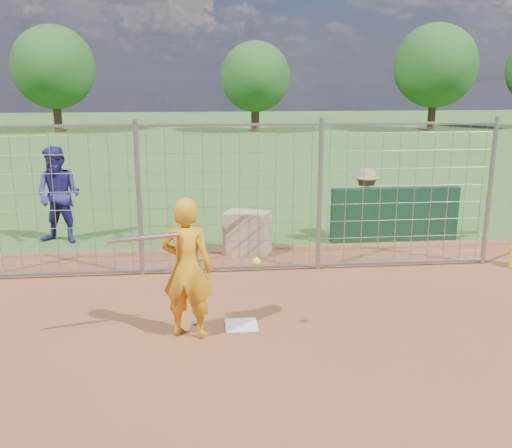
{
  "coord_description": "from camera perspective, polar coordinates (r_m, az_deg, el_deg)",
  "views": [
    {
      "loc": [
        -0.51,
        -7.25,
        3.23
      ],
      "look_at": [
        0.3,
        0.8,
        1.15
      ],
      "focal_mm": 40.0,
      "sensor_mm": 36.0,
      "label": 1
    }
  ],
  "objects": [
    {
      "name": "dugout_wall",
      "position": [
        11.84,
        13.69,
        0.92
      ],
      "size": [
        2.6,
        0.2,
        1.1
      ],
      "primitive_type": "cube",
      "color": "#11381E",
      "rests_on": "ground"
    },
    {
      "name": "backstop_fence",
      "position": [
        9.47,
        -2.54,
        2.39
      ],
      "size": [
        9.08,
        0.08,
        2.6
      ],
      "color": "gray",
      "rests_on": "ground"
    },
    {
      "name": "equipment_in_play",
      "position": [
        6.89,
        -8.47,
        -1.97
      ],
      "size": [
        1.83,
        0.28,
        0.44
      ],
      "color": "silver",
      "rests_on": "ground"
    },
    {
      "name": "bystander_c",
      "position": [
        11.87,
        10.89,
        2.01
      ],
      "size": [
        0.99,
        0.61,
        1.47
      ],
      "primitive_type": "imported",
      "rotation": [
        0.0,
        0.0,
        3.07
      ],
      "color": "olive",
      "rests_on": "ground"
    },
    {
      "name": "equipment_bin",
      "position": [
        10.71,
        -0.88,
        -0.91
      ],
      "size": [
        0.95,
        0.82,
        0.8
      ],
      "primitive_type": "cube",
      "rotation": [
        0.0,
        0.0,
        -0.4
      ],
      "color": "tan",
      "rests_on": "ground"
    },
    {
      "name": "bystander_a",
      "position": [
        11.97,
        -19.11,
        2.72
      ],
      "size": [
        1.11,
        0.97,
        1.93
      ],
      "primitive_type": "imported",
      "rotation": [
        0.0,
        0.0,
        -0.29
      ],
      "color": "navy",
      "rests_on": "ground"
    },
    {
      "name": "home_plate",
      "position": [
        7.77,
        -1.48,
        -10.08
      ],
      "size": [
        0.43,
        0.43,
        0.02
      ],
      "primitive_type": "cube",
      "color": "silver",
      "rests_on": "ground"
    },
    {
      "name": "tree_line",
      "position": [
        35.57,
        0.11,
        15.18
      ],
      "size": [
        44.66,
        6.72,
        6.48
      ],
      "color": "#3F2B19",
      "rests_on": "ground"
    },
    {
      "name": "batter",
      "position": [
        7.22,
        -6.91,
        -4.41
      ],
      "size": [
        0.77,
        0.62,
        1.83
      ],
      "primitive_type": "imported",
      "rotation": [
        0.0,
        0.0,
        2.84
      ],
      "color": "orange",
      "rests_on": "ground"
    },
    {
      "name": "ground",
      "position": [
        7.95,
        -1.59,
        -9.55
      ],
      "size": [
        100.0,
        100.0,
        0.0
      ],
      "primitive_type": "plane",
      "color": "#2D591E",
      "rests_on": "ground"
    }
  ]
}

